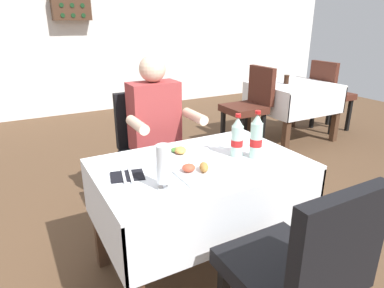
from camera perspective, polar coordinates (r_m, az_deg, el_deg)
The scene contains 17 objects.
ground_plane at distance 2.28m, azimuth -0.71°, elevation -20.60°, with size 11.00×11.00×0.00m, color brown.
back_wall at distance 5.92m, azimuth -22.15°, elevation 18.35°, with size 11.00×0.12×2.88m, color white.
main_dining_table at distance 2.01m, azimuth 1.39°, elevation -7.62°, with size 1.18×0.77×0.73m.
chair_far_diner_seat at distance 2.65m, azimuth -7.07°, elevation -0.65°, with size 0.44×0.50×0.97m.
chair_near_camera_side at distance 1.50m, azimuth 17.33°, elevation -19.45°, with size 0.44×0.50×0.97m.
seated_diner_far at distance 2.51m, azimuth -5.76°, elevation 2.01°, with size 0.50×0.46×1.26m.
plate_near_camera at distance 1.79m, azimuth 1.15°, elevation -4.58°, with size 0.24×0.24×0.06m.
plate_far_diner at distance 2.04m, azimuth -2.01°, elevation -1.42°, with size 0.23×0.23×0.05m.
beer_glass_left at distance 1.61m, azimuth -4.75°, elevation -3.87°, with size 0.07×0.07×0.22m.
cola_bottle_primary at distance 2.01m, azimuth 7.59°, elevation 1.01°, with size 0.07×0.07×0.26m.
cola_bottle_secondary at distance 2.00m, azimuth 10.74°, elevation 1.10°, with size 0.07×0.07×0.28m.
napkin_cutlery_set at distance 1.80m, azimuth -10.82°, elevation -5.24°, with size 0.19×0.20×0.01m.
background_dining_table at distance 4.59m, azimuth 16.52°, elevation 7.53°, with size 0.95×0.86×0.73m.
background_chair_left at distance 4.14m, azimuth 9.71°, elevation 6.85°, with size 0.50×0.44×0.97m.
background_chair_right at distance 5.09m, azimuth 22.08°, elevation 8.15°, with size 0.50×0.44×0.97m.
background_table_tumbler at distance 4.51m, azimuth 15.58°, elevation 10.42°, with size 0.06×0.06×0.11m, color black.
wall_bottle_rack at distance 5.81m, azimuth -19.69°, elevation 21.06°, with size 0.56×0.21×0.42m.
Camera 1 is at (-0.81, -1.53, 1.49)m, focal length 31.74 mm.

